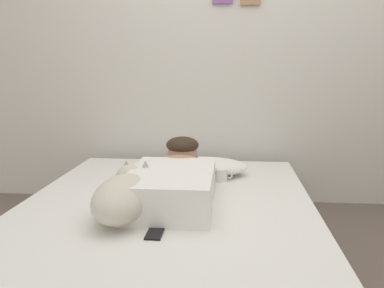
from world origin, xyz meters
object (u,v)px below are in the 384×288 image
object	(u,v)px
bed	(168,233)
person_lying	(175,178)
cell_phone	(155,233)
pillow	(207,166)
dog	(124,195)
coffee_cup	(220,175)

from	to	relation	value
bed	person_lying	distance (m)	0.29
person_lying	cell_phone	bearing A→B (deg)	-91.93
bed	pillow	xyz separation A→B (m)	(0.17, 0.57, 0.23)
dog	coffee_cup	xyz separation A→B (m)	(0.43, 0.67, -0.07)
dog	cell_phone	xyz separation A→B (m)	(0.18, -0.19, -0.10)
person_lying	coffee_cup	world-z (taller)	person_lying
coffee_cup	cell_phone	distance (m)	0.90
bed	cell_phone	size ratio (longest dim) A/B	14.53
dog	coffee_cup	distance (m)	0.80
bed	cell_phone	distance (m)	0.47
dog	pillow	bearing A→B (deg)	67.14
bed	cell_phone	xyz separation A→B (m)	(0.01, -0.43, 0.18)
pillow	person_lying	world-z (taller)	person_lying
pillow	coffee_cup	bearing A→B (deg)	-57.23
person_lying	coffee_cup	xyz separation A→B (m)	(0.23, 0.35, -0.07)
bed	person_lying	bearing A→B (deg)	68.04
person_lying	coffee_cup	bearing A→B (deg)	56.54
pillow	dog	bearing A→B (deg)	-112.86
person_lying	cell_phone	size ratio (longest dim) A/B	6.57
pillow	person_lying	xyz separation A→B (m)	(-0.14, -0.49, 0.05)
bed	pillow	world-z (taller)	pillow
bed	coffee_cup	distance (m)	0.54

